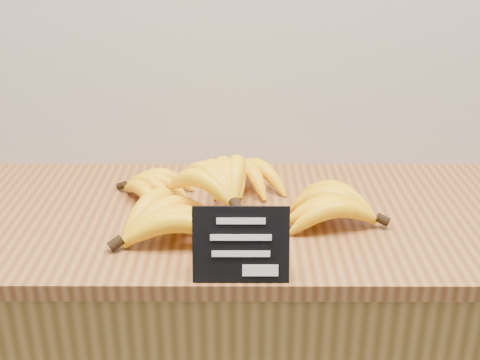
% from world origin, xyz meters
% --- Properties ---
extents(counter_top, '(1.47, 0.54, 0.03)m').
position_xyz_m(counter_top, '(-0.12, 2.75, 0.92)').
color(counter_top, '#995F2F').
rests_on(counter_top, counter).
extents(chalkboard_sign, '(0.16, 0.04, 0.12)m').
position_xyz_m(chalkboard_sign, '(-0.12, 2.51, 0.99)').
color(chalkboard_sign, black).
rests_on(chalkboard_sign, counter_top).
extents(banana_pile, '(0.53, 0.37, 0.12)m').
position_xyz_m(banana_pile, '(-0.16, 2.73, 0.97)').
color(banana_pile, yellow).
rests_on(banana_pile, counter_top).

